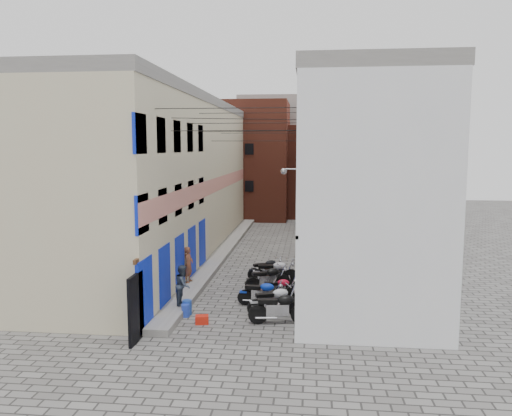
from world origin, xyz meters
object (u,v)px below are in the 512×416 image
(motorcycle_e, at_px, (268,277))
(motorcycle_d, at_px, (279,287))
(person_a, at_px, (189,264))
(person_b, at_px, (183,285))
(motorcycle_g, at_px, (267,268))
(red_crate, at_px, (202,320))
(motorcycle_c, at_px, (262,292))
(water_jug_near, at_px, (185,311))
(motorcycle_b, at_px, (275,299))
(motorcycle_a, at_px, (279,306))
(motorcycle_f, at_px, (275,271))
(water_jug_far, at_px, (187,307))

(motorcycle_e, bearing_deg, motorcycle_d, 1.17)
(person_a, height_order, person_b, person_a)
(motorcycle_g, bearing_deg, red_crate, -44.04)
(motorcycle_c, height_order, water_jug_near, motorcycle_c)
(motorcycle_b, distance_m, motorcycle_d, 1.99)
(motorcycle_g, bearing_deg, person_b, -57.64)
(red_crate, bearing_deg, motorcycle_c, 48.98)
(motorcycle_a, xyz_separation_m, motorcycle_b, (-0.22, 0.88, -0.03))
(motorcycle_e, xyz_separation_m, motorcycle_f, (0.21, 1.05, 0.03))
(water_jug_far, bearing_deg, motorcycle_e, 51.44)
(motorcycle_d, bearing_deg, motorcycle_a, -3.55)
(motorcycle_b, relative_size, motorcycle_c, 1.07)
(motorcycle_f, relative_size, water_jug_near, 4.65)
(motorcycle_g, height_order, water_jug_far, motorcycle_g)
(motorcycle_f, distance_m, person_b, 5.16)
(motorcycle_b, distance_m, person_b, 3.51)
(red_crate, bearing_deg, person_b, 127.86)
(motorcycle_e, distance_m, motorcycle_f, 1.07)
(motorcycle_c, height_order, person_b, person_b)
(motorcycle_f, distance_m, person_a, 3.87)
(motorcycle_b, height_order, water_jug_far, motorcycle_b)
(motorcycle_e, xyz_separation_m, water_jug_far, (-2.72, -3.42, -0.32))
(motorcycle_b, bearing_deg, water_jug_far, -105.85)
(motorcycle_b, bearing_deg, motorcycle_d, 158.21)
(motorcycle_e, xyz_separation_m, motorcycle_g, (-0.22, 1.86, -0.05))
(motorcycle_g, bearing_deg, motorcycle_a, -18.98)
(person_b, bearing_deg, water_jug_near, -159.98)
(motorcycle_b, height_order, person_b, person_b)
(water_jug_near, height_order, red_crate, water_jug_near)
(motorcycle_c, distance_m, water_jug_near, 3.11)
(motorcycle_d, xyz_separation_m, water_jug_near, (-3.26, -2.53, -0.27))
(motorcycle_c, xyz_separation_m, person_a, (-3.46, 2.20, 0.48))
(water_jug_far, bearing_deg, motorcycle_f, 56.71)
(motorcycle_c, bearing_deg, motorcycle_b, 32.70)
(motorcycle_d, bearing_deg, motorcycle_f, -178.76)
(motorcycle_d, distance_m, water_jug_far, 3.98)
(motorcycle_f, bearing_deg, motorcycle_e, -18.05)
(motorcycle_b, relative_size, water_jug_far, 3.81)
(motorcycle_a, relative_size, motorcycle_d, 1.26)
(motorcycle_a, xyz_separation_m, motorcycle_g, (-0.95, 5.87, -0.08))
(motorcycle_f, bearing_deg, red_crate, -29.07)
(motorcycle_g, bearing_deg, motorcycle_c, -25.84)
(motorcycle_g, height_order, water_jug_near, motorcycle_g)
(person_a, height_order, water_jug_far, person_a)
(motorcycle_e, relative_size, person_b, 1.35)
(motorcycle_c, bearing_deg, motorcycle_e, -177.97)
(motorcycle_g, relative_size, person_b, 1.24)
(person_b, bearing_deg, water_jug_far, -149.48)
(motorcycle_e, relative_size, red_crate, 4.51)
(motorcycle_b, relative_size, red_crate, 4.56)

